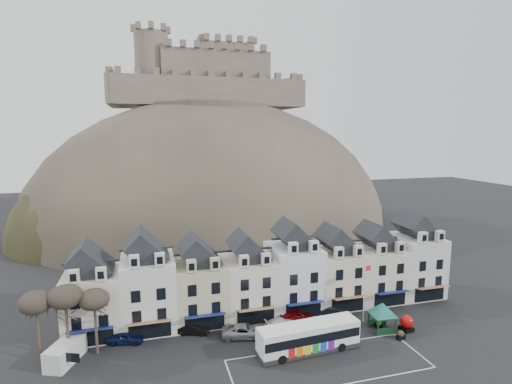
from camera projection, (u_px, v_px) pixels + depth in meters
ground at (317, 373)px, 42.62m from camera, size 300.00×300.00×0.00m
coach_bay_markings at (329, 364)px, 44.34m from camera, size 22.00×7.50×0.01m
townhouse_terrace at (272, 275)px, 57.05m from camera, size 54.40×9.35×11.80m
castle_hill at (216, 226)px, 108.57m from camera, size 100.00×76.00×68.00m
castle at (207, 77)px, 108.92m from camera, size 50.20×22.20×22.00m
tree_left_far at (36, 303)px, 43.84m from camera, size 3.61×3.61×8.24m
tree_left_mid at (65, 297)px, 44.59m from camera, size 3.78×3.78×8.64m
tree_left_near at (94, 300)px, 45.49m from camera, size 3.43×3.43×7.84m
bus at (309, 336)px, 46.60m from camera, size 12.40×3.70×3.45m
bus_shelter at (382, 309)px, 51.33m from camera, size 5.97×5.97×3.80m
red_buoy at (407, 323)px, 51.59m from camera, size 1.70×1.70×2.10m
flagpole at (365, 289)px, 53.60m from camera, size 1.12×0.39×8.04m
white_van at (65, 352)px, 44.51m from camera, size 4.04×5.61×2.35m
planter_west at (379, 325)px, 52.41m from camera, size 1.02×0.66×0.95m
planter_east at (401, 335)px, 49.54m from camera, size 1.21×0.79×1.13m
car_navy at (125, 337)px, 48.60m from camera, size 4.76×2.75×1.53m
car_black at (193, 329)px, 50.83m from camera, size 4.27×2.69×1.33m
car_silver at (244, 331)px, 50.05m from camera, size 6.02×3.83×1.57m
car_white at (281, 323)px, 52.48m from camera, size 4.44×2.13×1.25m
car_maroon at (296, 316)px, 54.16m from camera, size 4.75×2.16×1.58m
car_charcoal at (335, 311)px, 55.82m from camera, size 4.07×2.83×1.27m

